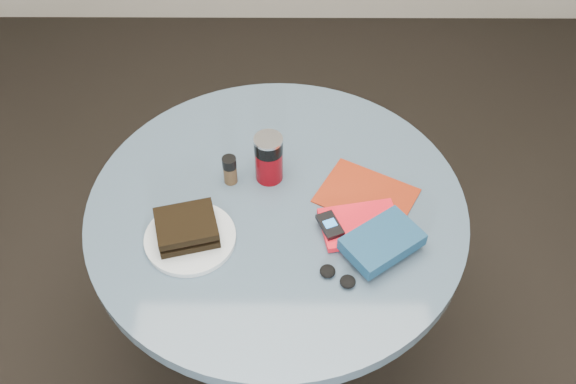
{
  "coord_description": "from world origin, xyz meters",
  "views": [
    {
      "loc": [
        0.03,
        -1.09,
        2.03
      ],
      "look_at": [
        0.03,
        0.0,
        0.8
      ],
      "focal_mm": 40.0,
      "sensor_mm": 36.0,
      "label": 1
    }
  ],
  "objects_px": {
    "novel": "(382,242)",
    "headphones": "(338,276)",
    "soda_can": "(269,158)",
    "red_book": "(360,225)",
    "mp3_player": "(330,225)",
    "sandwich": "(187,228)",
    "table": "(277,242)",
    "pepper_grinder": "(230,170)",
    "magazine": "(366,196)",
    "plate": "(190,238)"
  },
  "relations": [
    {
      "from": "plate",
      "to": "magazine",
      "type": "xyz_separation_m",
      "value": [
        0.45,
        0.15,
        -0.01
      ]
    },
    {
      "from": "sandwich",
      "to": "red_book",
      "type": "xyz_separation_m",
      "value": [
        0.43,
        0.03,
        -0.03
      ]
    },
    {
      "from": "sandwich",
      "to": "mp3_player",
      "type": "distance_m",
      "value": 0.36
    },
    {
      "from": "plate",
      "to": "soda_can",
      "type": "xyz_separation_m",
      "value": [
        0.19,
        0.22,
        0.06
      ]
    },
    {
      "from": "sandwich",
      "to": "novel",
      "type": "distance_m",
      "value": 0.48
    },
    {
      "from": "headphones",
      "to": "magazine",
      "type": "bearing_deg",
      "value": 71.18
    },
    {
      "from": "table",
      "to": "magazine",
      "type": "relative_size",
      "value": 4.15
    },
    {
      "from": "sandwich",
      "to": "magazine",
      "type": "xyz_separation_m",
      "value": [
        0.46,
        0.14,
        -0.04
      ]
    },
    {
      "from": "table",
      "to": "mp3_player",
      "type": "xyz_separation_m",
      "value": [
        0.14,
        -0.09,
        0.19
      ]
    },
    {
      "from": "soda_can",
      "to": "mp3_player",
      "type": "distance_m",
      "value": 0.25
    },
    {
      "from": "red_book",
      "to": "mp3_player",
      "type": "relative_size",
      "value": 2.17
    },
    {
      "from": "plate",
      "to": "pepper_grinder",
      "type": "height_order",
      "value": "pepper_grinder"
    },
    {
      "from": "sandwich",
      "to": "mp3_player",
      "type": "height_order",
      "value": "sandwich"
    },
    {
      "from": "red_book",
      "to": "mp3_player",
      "type": "xyz_separation_m",
      "value": [
        -0.08,
        -0.01,
        0.01
      ]
    },
    {
      "from": "soda_can",
      "to": "sandwich",
      "type": "bearing_deg",
      "value": -133.35
    },
    {
      "from": "table",
      "to": "soda_can",
      "type": "xyz_separation_m",
      "value": [
        -0.02,
        0.1,
        0.24
      ]
    },
    {
      "from": "headphones",
      "to": "plate",
      "type": "bearing_deg",
      "value": 162.42
    },
    {
      "from": "pepper_grinder",
      "to": "novel",
      "type": "bearing_deg",
      "value": -31.25
    },
    {
      "from": "soda_can",
      "to": "magazine",
      "type": "relative_size",
      "value": 0.59
    },
    {
      "from": "mp3_player",
      "to": "headphones",
      "type": "xyz_separation_m",
      "value": [
        0.01,
        -0.14,
        -0.02
      ]
    },
    {
      "from": "sandwich",
      "to": "mp3_player",
      "type": "xyz_separation_m",
      "value": [
        0.36,
        0.02,
        -0.01
      ]
    },
    {
      "from": "soda_can",
      "to": "headphones",
      "type": "distance_m",
      "value": 0.38
    },
    {
      "from": "sandwich",
      "to": "headphones",
      "type": "height_order",
      "value": "sandwich"
    },
    {
      "from": "table",
      "to": "sandwich",
      "type": "relative_size",
      "value": 5.77
    },
    {
      "from": "table",
      "to": "red_book",
      "type": "relative_size",
      "value": 5.07
    },
    {
      "from": "magazine",
      "to": "novel",
      "type": "bearing_deg",
      "value": -54.53
    },
    {
      "from": "soda_can",
      "to": "headphones",
      "type": "bearing_deg",
      "value": -62.86
    },
    {
      "from": "table",
      "to": "red_book",
      "type": "xyz_separation_m",
      "value": [
        0.21,
        -0.08,
        0.18
      ]
    },
    {
      "from": "novel",
      "to": "pepper_grinder",
      "type": "bearing_deg",
      "value": 112.84
    },
    {
      "from": "table",
      "to": "mp3_player",
      "type": "bearing_deg",
      "value": -33.61
    },
    {
      "from": "red_book",
      "to": "headphones",
      "type": "height_order",
      "value": "same"
    },
    {
      "from": "red_book",
      "to": "headphones",
      "type": "relative_size",
      "value": 1.98
    },
    {
      "from": "novel",
      "to": "magazine",
      "type": "bearing_deg",
      "value": 60.7
    },
    {
      "from": "plate",
      "to": "red_book",
      "type": "relative_size",
      "value": 1.16
    },
    {
      "from": "novel",
      "to": "headphones",
      "type": "height_order",
      "value": "novel"
    },
    {
      "from": "plate",
      "to": "red_book",
      "type": "bearing_deg",
      "value": 5.39
    },
    {
      "from": "soda_can",
      "to": "mp3_player",
      "type": "xyz_separation_m",
      "value": [
        0.16,
        -0.19,
        -0.04
      ]
    },
    {
      "from": "novel",
      "to": "plate",
      "type": "bearing_deg",
      "value": 140.12
    },
    {
      "from": "soda_can",
      "to": "magazine",
      "type": "xyz_separation_m",
      "value": [
        0.26,
        -0.07,
        -0.07
      ]
    },
    {
      "from": "pepper_grinder",
      "to": "soda_can",
      "type": "bearing_deg",
      "value": 9.16
    },
    {
      "from": "table",
      "to": "pepper_grinder",
      "type": "xyz_separation_m",
      "value": [
        -0.13,
        0.08,
        0.21
      ]
    },
    {
      "from": "table",
      "to": "plate",
      "type": "distance_m",
      "value": 0.3
    },
    {
      "from": "mp3_player",
      "to": "sandwich",
      "type": "bearing_deg",
      "value": -176.7
    },
    {
      "from": "pepper_grinder",
      "to": "red_book",
      "type": "distance_m",
      "value": 0.38
    },
    {
      "from": "soda_can",
      "to": "novel",
      "type": "height_order",
      "value": "soda_can"
    },
    {
      "from": "soda_can",
      "to": "magazine",
      "type": "height_order",
      "value": "soda_can"
    },
    {
      "from": "magazine",
      "to": "headphones",
      "type": "relative_size",
      "value": 2.42
    },
    {
      "from": "pepper_grinder",
      "to": "mp3_player",
      "type": "xyz_separation_m",
      "value": [
        0.26,
        -0.17,
        -0.02
      ]
    },
    {
      "from": "plate",
      "to": "red_book",
      "type": "xyz_separation_m",
      "value": [
        0.43,
        0.04,
        0.01
      ]
    },
    {
      "from": "plate",
      "to": "mp3_player",
      "type": "xyz_separation_m",
      "value": [
        0.35,
        0.03,
        0.02
      ]
    }
  ]
}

